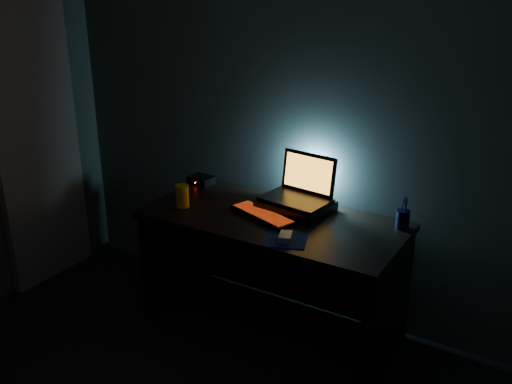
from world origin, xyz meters
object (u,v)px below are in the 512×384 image
(keyboard, at_px, (263,215))
(router, at_px, (201,180))
(laptop, at_px, (301,189))
(pen_cup, at_px, (403,219))
(mouse, at_px, (285,237))
(juice_glass, at_px, (182,196))

(keyboard, height_order, router, router)
(laptop, bearing_deg, pen_cup, 9.66)
(keyboard, relative_size, mouse, 4.30)
(keyboard, relative_size, pen_cup, 4.25)
(keyboard, height_order, juice_glass, juice_glass)
(keyboard, bearing_deg, juice_glass, -148.12)
(mouse, height_order, router, router)
(laptop, height_order, router, laptop)
(router, bearing_deg, keyboard, -20.08)
(keyboard, distance_m, router, 0.69)
(mouse, relative_size, juice_glass, 0.77)
(laptop, bearing_deg, mouse, -65.83)
(pen_cup, distance_m, router, 1.36)
(juice_glass, bearing_deg, keyboard, 12.71)
(laptop, xyz_separation_m, keyboard, (-0.12, -0.24, -0.11))
(pen_cup, bearing_deg, router, 179.71)
(keyboard, xyz_separation_m, mouse, (0.25, -0.20, 0.01))
(keyboard, xyz_separation_m, pen_cup, (0.73, 0.26, 0.04))
(laptop, height_order, mouse, laptop)
(juice_glass, bearing_deg, laptop, 29.53)
(laptop, distance_m, pen_cup, 0.61)
(juice_glass, distance_m, router, 0.41)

